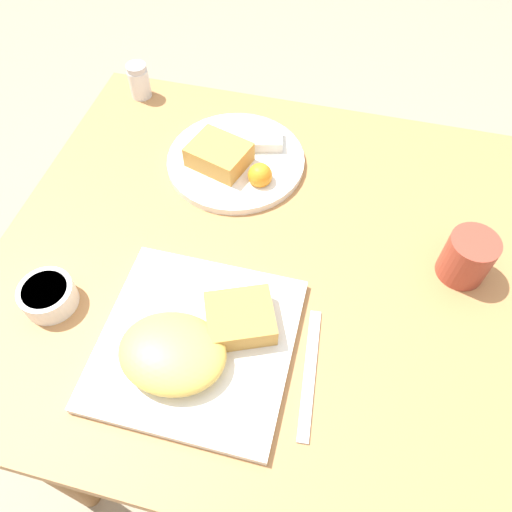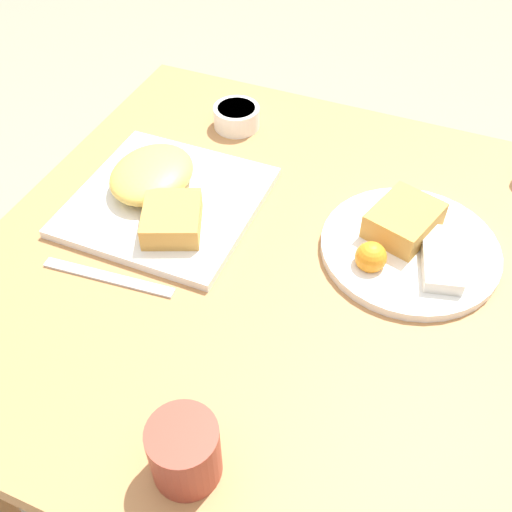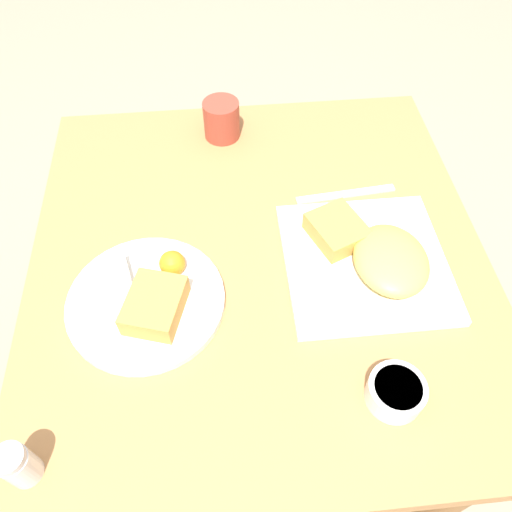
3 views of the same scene
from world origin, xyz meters
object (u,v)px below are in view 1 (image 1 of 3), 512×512
object	(u,v)px
plate_square_near	(194,343)
butter_knife	(310,372)
coffee_mug	(467,257)
sauce_ramekin	(48,296)
plate_oval_far	(235,158)
salt_shaker	(139,83)

from	to	relation	value
plate_square_near	butter_knife	bearing A→B (deg)	1.86
butter_knife	coffee_mug	size ratio (longest dim) A/B	2.42
plate_square_near	coffee_mug	distance (m)	0.43
coffee_mug	butter_knife	bearing A→B (deg)	-131.54
butter_knife	sauce_ramekin	bearing A→B (deg)	82.68
plate_square_near	coffee_mug	bearing A→B (deg)	32.21
plate_oval_far	coffee_mug	world-z (taller)	coffee_mug
salt_shaker	butter_knife	bearing A→B (deg)	-48.70
plate_square_near	plate_oval_far	xyz separation A→B (m)	(-0.04, 0.38, -0.01)
coffee_mug	plate_square_near	bearing A→B (deg)	-147.79
plate_square_near	sauce_ramekin	distance (m)	0.24
sauce_ramekin	coffee_mug	world-z (taller)	coffee_mug
coffee_mug	sauce_ramekin	bearing A→B (deg)	-160.80
plate_oval_far	sauce_ramekin	distance (m)	0.40
plate_oval_far	salt_shaker	size ratio (longest dim) A/B	3.57
plate_oval_far	butter_knife	distance (m)	0.43
sauce_ramekin	butter_knife	xyz separation A→B (m)	(0.40, -0.02, -0.02)
plate_square_near	butter_knife	size ratio (longest dim) A/B	1.40
butter_knife	coffee_mug	distance (m)	0.30
butter_knife	coffee_mug	bearing A→B (deg)	-46.64
plate_square_near	plate_oval_far	distance (m)	0.38
plate_oval_far	butter_knife	bearing A→B (deg)	-60.26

